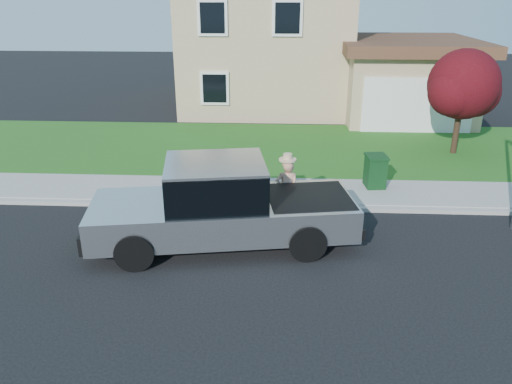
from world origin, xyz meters
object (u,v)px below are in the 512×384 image
(ornamental_tree, at_px, (464,88))
(woman, at_px, (287,189))
(pickup_truck, at_px, (222,207))
(trash_bin, at_px, (375,171))

(ornamental_tree, bearing_deg, woman, -136.41)
(pickup_truck, distance_m, trash_bin, 5.58)
(pickup_truck, relative_size, ornamental_tree, 1.76)
(pickup_truck, height_order, trash_bin, pickup_truck)
(ornamental_tree, relative_size, trash_bin, 3.78)
(pickup_truck, xyz_separation_m, ornamental_tree, (7.81, 7.36, 1.53))
(pickup_truck, relative_size, woman, 3.55)
(pickup_truck, distance_m, woman, 2.08)
(pickup_truck, distance_m, ornamental_tree, 10.84)
(ornamental_tree, height_order, trash_bin, ornamental_tree)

